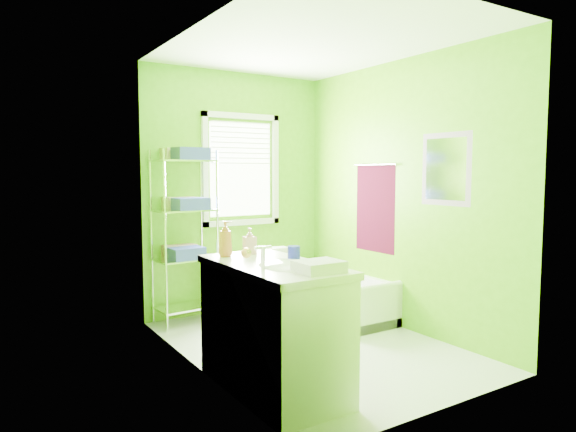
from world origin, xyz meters
TOP-DOWN VIEW (x-y plane):
  - ground at (0.00, 0.00)m, footprint 2.90×2.90m
  - room_envelope at (0.00, 0.00)m, footprint 2.14×2.94m
  - window at (0.05, 1.42)m, footprint 0.92×0.05m
  - door at (-1.04, -1.00)m, footprint 0.09×0.80m
  - right_wall_decor at (1.04, -0.02)m, footprint 0.04×1.48m
  - bathtub at (0.72, 0.64)m, footprint 0.67×1.43m
  - toilet at (0.09, 1.15)m, footprint 0.45×0.76m
  - vanity at (-0.76, -0.61)m, footprint 0.61×1.20m
  - wire_shelf_unit at (-0.66, 1.26)m, footprint 0.62×0.49m

SIDE VIEW (x-z plane):
  - ground at x=0.00m, z-range 0.00..0.00m
  - bathtub at x=0.72m, z-range -0.08..0.38m
  - toilet at x=0.09m, z-range 0.00..0.75m
  - vanity at x=-0.76m, z-range -0.10..1.06m
  - door at x=-1.04m, z-range 0.00..2.00m
  - wire_shelf_unit at x=-0.66m, z-range 0.20..1.96m
  - right_wall_decor at x=1.04m, z-range 0.74..1.91m
  - room_envelope at x=0.00m, z-range 0.24..2.86m
  - window at x=0.05m, z-range 1.00..2.22m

